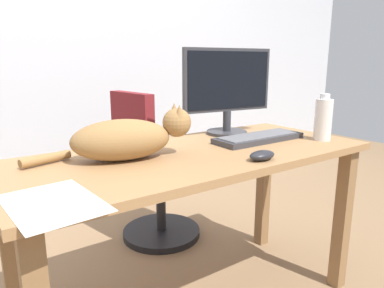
{
  "coord_description": "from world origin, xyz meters",
  "views": [
    {
      "loc": [
        -0.79,
        -1.11,
        1.08
      ],
      "look_at": [
        -0.08,
        -0.09,
        0.79
      ],
      "focal_mm": 32.89,
      "sensor_mm": 36.0,
      "label": 1
    }
  ],
  "objects": [
    {
      "name": "cat",
      "position": [
        -0.27,
        0.05,
        0.81
      ],
      "size": [
        0.6,
        0.27,
        0.2
      ],
      "color": "olive",
      "rests_on": "desk"
    },
    {
      "name": "keyboard",
      "position": [
        0.35,
        -0.0,
        0.74
      ],
      "size": [
        0.44,
        0.15,
        0.03
      ],
      "color": "#333338",
      "rests_on": "desk"
    },
    {
      "name": "paper_sheet",
      "position": [
        -0.6,
        -0.23,
        0.73
      ],
      "size": [
        0.23,
        0.31,
        0.0
      ],
      "primitive_type": "cube",
      "rotation": [
        0.0,
        0.0,
        0.08
      ],
      "color": "white",
      "rests_on": "desk"
    },
    {
      "name": "monitor",
      "position": [
        0.34,
        0.2,
        0.95
      ],
      "size": [
        0.48,
        0.2,
        0.41
      ],
      "color": "#333338",
      "rests_on": "desk"
    },
    {
      "name": "computer_mouse",
      "position": [
        0.13,
        -0.24,
        0.74
      ],
      "size": [
        0.11,
        0.06,
        0.04
      ],
      "primitive_type": "ellipsoid",
      "color": "#232328",
      "rests_on": "desk"
    },
    {
      "name": "water_bottle",
      "position": [
        0.6,
        -0.15,
        0.82
      ],
      "size": [
        0.08,
        0.08,
        0.21
      ],
      "color": "silver",
      "rests_on": "desk"
    },
    {
      "name": "desk",
      "position": [
        0.0,
        0.0,
        0.61
      ],
      "size": [
        1.47,
        0.63,
        0.73
      ],
      "color": "#9E7247",
      "rests_on": "ground_plane"
    },
    {
      "name": "office_chair",
      "position": [
        0.17,
        0.68,
        0.39
      ],
      "size": [
        0.48,
        0.48,
        0.91
      ],
      "color": "black",
      "rests_on": "ground_plane"
    },
    {
      "name": "back_wall",
      "position": [
        0.0,
        1.52,
        1.3
      ],
      "size": [
        6.0,
        0.04,
        2.6
      ],
      "primitive_type": "cube",
      "color": "silver",
      "rests_on": "ground_plane"
    }
  ]
}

